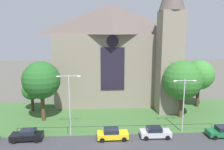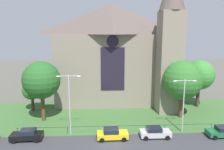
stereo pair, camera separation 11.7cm
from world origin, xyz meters
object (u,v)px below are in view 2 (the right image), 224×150
at_px(tree_left_far, 32,90).
at_px(parked_car_black, 27,135).
at_px(streetlamp_far, 184,99).
at_px(streetlamp_near, 69,97).
at_px(parked_car_yellow, 112,134).
at_px(parked_car_green, 222,132).
at_px(church_building, 115,52).
at_px(parked_car_silver, 155,132).
at_px(tree_right_near, 182,80).
at_px(tree_left_near, 41,80).
at_px(tree_right_far, 199,75).

distance_m(tree_left_far, parked_car_black, 12.55).
bearing_deg(parked_car_black, streetlamp_far, -178.16).
xyz_separation_m(streetlamp_near, parked_car_yellow, (5.88, -1.71, -4.77)).
bearing_deg(streetlamp_far, parked_car_green, -19.62).
bearing_deg(church_building, parked_car_silver, -75.94).
bearing_deg(parked_car_yellow, church_building, 84.12).
relative_size(tree_right_near, parked_car_silver, 2.33).
relative_size(church_building, tree_right_near, 2.65).
distance_m(church_building, tree_left_far, 17.84).
height_order(tree_left_far, parked_car_yellow, tree_left_far).
distance_m(tree_left_far, parked_car_yellow, 18.93).
relative_size(tree_left_far, streetlamp_near, 0.65).
relative_size(church_building, parked_car_black, 6.11).
height_order(parked_car_yellow, parked_car_silver, same).
relative_size(church_building, tree_left_far, 4.57).
relative_size(tree_left_near, parked_car_yellow, 2.33).
height_order(tree_right_far, tree_right_near, tree_right_near).
xyz_separation_m(church_building, tree_right_near, (10.64, -10.36, -3.77)).
xyz_separation_m(tree_left_far, parked_car_black, (2.62, -11.86, -3.15)).
xyz_separation_m(streetlamp_near, parked_car_black, (-5.63, -1.39, -4.77)).
bearing_deg(tree_left_near, church_building, 40.01).
bearing_deg(tree_right_near, parked_car_yellow, -148.44).
bearing_deg(parked_car_green, tree_right_near, -67.71).
relative_size(tree_right_far, streetlamp_near, 1.05).
xyz_separation_m(tree_right_far, parked_car_silver, (-11.49, -12.58, -5.58)).
distance_m(church_building, tree_right_near, 15.32).
xyz_separation_m(church_building, streetlamp_far, (8.79, -16.13, -5.22)).
distance_m(parked_car_black, parked_car_silver, 17.47).
height_order(church_building, tree_left_far, church_building).
bearing_deg(tree_right_near, parked_car_black, -163.19).
bearing_deg(tree_left_near, streetlamp_far, -14.70).
relative_size(tree_left_far, parked_car_black, 1.34).
relative_size(church_building, parked_car_yellow, 6.15).
height_order(parked_car_silver, parked_car_green, same).
relative_size(church_building, streetlamp_far, 3.29).
xyz_separation_m(parked_car_black, parked_car_green, (26.94, -0.43, 0.00)).
height_order(parked_car_black, parked_car_yellow, same).
bearing_deg(tree_right_far, parked_car_green, -98.91).
height_order(tree_right_far, parked_car_green, tree_right_far).
distance_m(tree_left_far, parked_car_green, 32.17).
xyz_separation_m(tree_left_far, parked_car_silver, (20.09, -11.99, -3.15)).
distance_m(tree_right_far, parked_car_yellow, 22.34).
xyz_separation_m(streetlamp_near, streetlamp_far, (16.21, 0.00, -0.46)).
bearing_deg(tree_left_far, tree_left_near, -57.35).
bearing_deg(streetlamp_far, parked_car_yellow, -170.60).
height_order(tree_left_far, tree_right_far, tree_right_far).
height_order(tree_left_near, tree_right_near, tree_left_near).
xyz_separation_m(tree_left_far, tree_left_near, (3.13, -4.88, 2.90)).
bearing_deg(tree_right_near, streetlamp_far, -107.71).
xyz_separation_m(streetlamp_far, parked_car_green, (5.09, -1.82, -4.31)).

